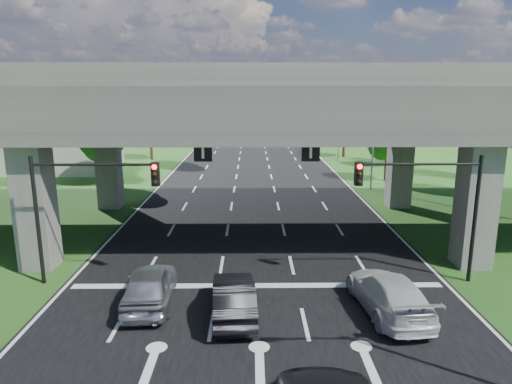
{
  "coord_description": "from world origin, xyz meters",
  "views": [
    {
      "loc": [
        -0.26,
        -16.0,
        8.91
      ],
      "look_at": [
        -0.01,
        8.51,
        3.31
      ],
      "focal_mm": 32.0,
      "sensor_mm": 36.0,
      "label": 1
    }
  ],
  "objects_px": {
    "signal_right": "(430,195)",
    "streetlight_far": "(370,124)",
    "streetlight_beyond": "(336,114)",
    "car_dark": "(234,297)",
    "car_white": "(389,293)",
    "signal_left": "(83,196)",
    "car_silver": "(150,285)"
  },
  "relations": [
    {
      "from": "streetlight_far",
      "to": "signal_right",
      "type": "bearing_deg",
      "value": -96.47
    },
    {
      "from": "signal_left",
      "to": "streetlight_beyond",
      "type": "xyz_separation_m",
      "value": [
        17.92,
        36.06,
        1.66
      ]
    },
    {
      "from": "streetlight_beyond",
      "to": "car_white",
      "type": "height_order",
      "value": "streetlight_beyond"
    },
    {
      "from": "signal_right",
      "to": "signal_left",
      "type": "distance_m",
      "value": 15.65
    },
    {
      "from": "signal_right",
      "to": "streetlight_far",
      "type": "xyz_separation_m",
      "value": [
        2.27,
        20.06,
        1.66
      ]
    },
    {
      "from": "streetlight_beyond",
      "to": "car_white",
      "type": "distance_m",
      "value": 39.65
    },
    {
      "from": "signal_left",
      "to": "car_silver",
      "type": "distance_m",
      "value": 5.17
    },
    {
      "from": "streetlight_beyond",
      "to": "car_dark",
      "type": "relative_size",
      "value": 2.14
    },
    {
      "from": "signal_left",
      "to": "streetlight_beyond",
      "type": "relative_size",
      "value": 0.6
    },
    {
      "from": "car_white",
      "to": "signal_left",
      "type": "bearing_deg",
      "value": -18.27
    },
    {
      "from": "streetlight_far",
      "to": "car_dark",
      "type": "height_order",
      "value": "streetlight_far"
    },
    {
      "from": "signal_right",
      "to": "car_dark",
      "type": "distance_m",
      "value": 9.96
    },
    {
      "from": "signal_right",
      "to": "car_dark",
      "type": "xyz_separation_m",
      "value": [
        -8.8,
        -3.2,
        -3.39
      ]
    },
    {
      "from": "signal_right",
      "to": "streetlight_beyond",
      "type": "distance_m",
      "value": 36.17
    },
    {
      "from": "streetlight_far",
      "to": "car_silver",
      "type": "relative_size",
      "value": 2.07
    },
    {
      "from": "signal_right",
      "to": "car_dark",
      "type": "relative_size",
      "value": 1.28
    },
    {
      "from": "streetlight_far",
      "to": "car_silver",
      "type": "xyz_separation_m",
      "value": [
        -14.63,
        -22.24,
        -5.0
      ]
    },
    {
      "from": "streetlight_beyond",
      "to": "car_dark",
      "type": "distance_m",
      "value": 41.1
    },
    {
      "from": "signal_right",
      "to": "car_white",
      "type": "bearing_deg",
      "value": -130.6
    },
    {
      "from": "car_silver",
      "to": "car_dark",
      "type": "height_order",
      "value": "car_silver"
    },
    {
      "from": "signal_left",
      "to": "streetlight_far",
      "type": "xyz_separation_m",
      "value": [
        17.92,
        20.06,
        1.66
      ]
    },
    {
      "from": "signal_left",
      "to": "streetlight_beyond",
      "type": "height_order",
      "value": "streetlight_beyond"
    },
    {
      "from": "signal_left",
      "to": "car_dark",
      "type": "xyz_separation_m",
      "value": [
        6.85,
        -3.2,
        -3.39
      ]
    },
    {
      "from": "streetlight_beyond",
      "to": "car_white",
      "type": "xyz_separation_m",
      "value": [
        -4.82,
        -39.03,
        -5.03
      ]
    },
    {
      "from": "signal_left",
      "to": "streetlight_far",
      "type": "bearing_deg",
      "value": 48.22
    },
    {
      "from": "streetlight_beyond",
      "to": "car_dark",
      "type": "bearing_deg",
      "value": -105.75
    },
    {
      "from": "signal_left",
      "to": "streetlight_far",
      "type": "relative_size",
      "value": 0.6
    },
    {
      "from": "streetlight_far",
      "to": "car_white",
      "type": "bearing_deg",
      "value": -101.82
    },
    {
      "from": "signal_right",
      "to": "car_silver",
      "type": "xyz_separation_m",
      "value": [
        -12.36,
        -2.19,
        -3.33
      ]
    },
    {
      "from": "streetlight_far",
      "to": "car_silver",
      "type": "height_order",
      "value": "streetlight_far"
    },
    {
      "from": "signal_left",
      "to": "car_white",
      "type": "bearing_deg",
      "value": -12.78
    },
    {
      "from": "streetlight_far",
      "to": "car_dark",
      "type": "bearing_deg",
      "value": -115.46
    }
  ]
}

